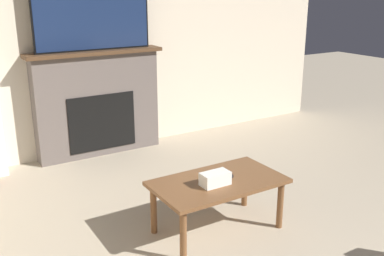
# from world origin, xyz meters

# --- Properties ---
(wall_back) EXTENTS (6.36, 0.06, 2.70)m
(wall_back) POSITION_xyz_m (0.00, 4.71, 1.35)
(wall_back) COLOR beige
(wall_back) RESTS_ON ground_plane
(fireplace) EXTENTS (1.50, 0.28, 1.19)m
(fireplace) POSITION_xyz_m (-0.11, 4.57, 0.60)
(fireplace) COLOR #605651
(fireplace) RESTS_ON ground_plane
(tv) EXTENTS (1.28, 0.03, 0.74)m
(tv) POSITION_xyz_m (-0.11, 4.55, 1.56)
(tv) COLOR black
(tv) RESTS_ON fireplace
(coffee_table) EXTENTS (1.01, 0.57, 0.43)m
(coffee_table) POSITION_xyz_m (0.05, 2.42, 0.37)
(coffee_table) COLOR brown
(coffee_table) RESTS_ON ground_plane
(tissue_box) EXTENTS (0.22, 0.12, 0.10)m
(tissue_box) POSITION_xyz_m (-0.02, 2.37, 0.48)
(tissue_box) COLOR white
(tissue_box) RESTS_ON coffee_table
(remote_control) EXTENTS (0.04, 0.15, 0.02)m
(remote_control) POSITION_xyz_m (0.16, 2.48, 0.44)
(remote_control) COLOR black
(remote_control) RESTS_ON coffee_table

